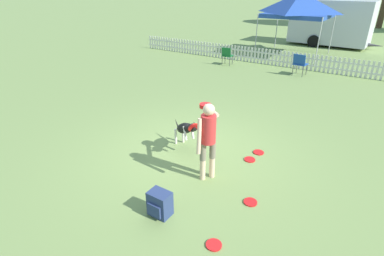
{
  "coord_description": "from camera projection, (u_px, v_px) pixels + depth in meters",
  "views": [
    {
      "loc": [
        3.23,
        -4.8,
        3.41
      ],
      "look_at": [
        0.16,
        -0.19,
        0.73
      ],
      "focal_mm": 28.0,
      "sensor_mm": 36.0,
      "label": 1
    }
  ],
  "objects": [
    {
      "name": "equipment_trailer",
      "position": [
        331.0,
        22.0,
        17.87
      ],
      "size": [
        5.26,
        2.44,
        2.58
      ],
      "rotation": [
        0.0,
        0.0,
        -0.04
      ],
      "color": "silver",
      "rests_on": "ground_plane"
    },
    {
      "name": "folding_chair_blue_left",
      "position": [
        300.0,
        63.0,
        12.11
      ],
      "size": [
        0.54,
        0.56,
        0.88
      ],
      "rotation": [
        0.0,
        0.0,
        3.04
      ],
      "color": "#333338",
      "rests_on": "ground_plane"
    },
    {
      "name": "handler_person",
      "position": [
        208.0,
        133.0,
        5.47
      ],
      "size": [
        0.72,
        0.98,
        1.54
      ],
      "rotation": [
        0.0,
        0.0,
        0.98
      ],
      "color": "beige",
      "rests_on": "ground_plane"
    },
    {
      "name": "frisbee_midfield",
      "position": [
        214.0,
        245.0,
        4.32
      ],
      "size": [
        0.24,
        0.24,
        0.02
      ],
      "color": "red",
      "rests_on": "ground_plane"
    },
    {
      "name": "leaping_dog",
      "position": [
        185.0,
        129.0,
        6.56
      ],
      "size": [
        1.11,
        0.81,
        0.9
      ],
      "rotation": [
        0.0,
        0.0,
        -2.16
      ],
      "color": "black",
      "rests_on": "ground_plane"
    },
    {
      "name": "picket_fence",
      "position": [
        302.0,
        61.0,
        13.11
      ],
      "size": [
        17.6,
        0.04,
        0.7
      ],
      "color": "silver",
      "rests_on": "ground_plane"
    },
    {
      "name": "frisbee_near_dog",
      "position": [
        250.0,
        160.0,
        6.42
      ],
      "size": [
        0.24,
        0.24,
        0.02
      ],
      "color": "red",
      "rests_on": "ground_plane"
    },
    {
      "name": "ground_plane",
      "position": [
        191.0,
        153.0,
        6.7
      ],
      "size": [
        240.0,
        240.0,
        0.0
      ],
      "primitive_type": "plane",
      "color": "olive"
    },
    {
      "name": "frisbee_near_handler",
      "position": [
        250.0,
        202.0,
        5.17
      ],
      "size": [
        0.24,
        0.24,
        0.02
      ],
      "color": "red",
      "rests_on": "ground_plane"
    },
    {
      "name": "canopy_tent_main",
      "position": [
        299.0,
        5.0,
        14.81
      ],
      "size": [
        3.05,
        3.05,
        3.07
      ],
      "color": "#B2B2B2",
      "rests_on": "ground_plane"
    },
    {
      "name": "frisbee_far_scatter",
      "position": [
        259.0,
        152.0,
        6.69
      ],
      "size": [
        0.24,
        0.24,
        0.02
      ],
      "color": "red",
      "rests_on": "ground_plane"
    },
    {
      "name": "folding_chair_center",
      "position": [
        227.0,
        55.0,
        13.7
      ],
      "size": [
        0.48,
        0.5,
        0.82
      ],
      "rotation": [
        0.0,
        0.0,
        3.25
      ],
      "color": "#333338",
      "rests_on": "ground_plane"
    },
    {
      "name": "backpack_on_grass",
      "position": [
        160.0,
        204.0,
        4.82
      ],
      "size": [
        0.36,
        0.3,
        0.43
      ],
      "color": "navy",
      "rests_on": "ground_plane"
    }
  ]
}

